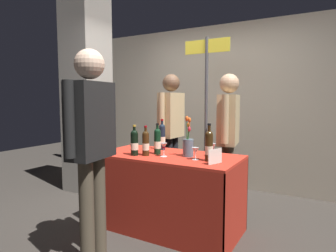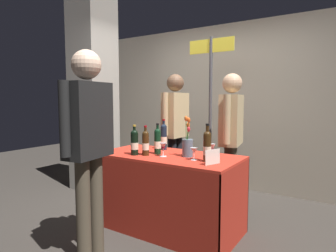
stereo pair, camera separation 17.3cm
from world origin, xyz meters
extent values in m
plane|color=#38332D|center=(0.00, 0.00, 0.00)|extent=(12.00, 12.00, 0.00)
cube|color=#B2A893|center=(0.00, 1.80, 1.25)|extent=(6.23, 0.12, 2.50)
cube|color=gray|center=(-1.73, 0.60, 1.46)|extent=(0.55, 0.55, 2.93)
cube|color=red|center=(0.00, 0.00, 0.78)|extent=(1.49, 0.74, 0.02)
cube|color=#A32519|center=(0.00, -0.37, 0.38)|extent=(1.49, 0.01, 0.77)
cube|color=#A32519|center=(0.00, 0.37, 0.38)|extent=(1.49, 0.01, 0.77)
cube|color=#A32519|center=(-0.74, 0.00, 0.38)|extent=(0.01, 0.74, 0.77)
cube|color=#A32519|center=(0.74, 0.00, 0.38)|extent=(0.01, 0.74, 0.77)
cylinder|color=black|center=(-0.11, -0.03, 0.91)|extent=(0.07, 0.07, 0.24)
sphere|color=black|center=(-0.11, -0.03, 1.03)|extent=(0.07, 0.07, 0.07)
cylinder|color=black|center=(-0.11, -0.03, 1.06)|extent=(0.03, 0.03, 0.07)
cylinder|color=black|center=(-0.11, -0.03, 1.11)|extent=(0.03, 0.03, 0.02)
cylinder|color=beige|center=(-0.11, -0.03, 0.89)|extent=(0.07, 0.07, 0.08)
cylinder|color=#38230F|center=(0.49, -0.09, 0.92)|extent=(0.07, 0.07, 0.25)
sphere|color=#38230F|center=(0.49, -0.09, 1.04)|extent=(0.07, 0.07, 0.07)
cylinder|color=#38230F|center=(0.49, -0.09, 1.09)|extent=(0.03, 0.03, 0.09)
cylinder|color=black|center=(0.49, -0.09, 1.14)|extent=(0.03, 0.03, 0.02)
cylinder|color=beige|center=(0.49, -0.09, 0.90)|extent=(0.08, 0.08, 0.08)
cylinder|color=#192333|center=(-0.21, 0.23, 0.92)|extent=(0.07, 0.07, 0.26)
sphere|color=#192333|center=(-0.21, 0.23, 1.05)|extent=(0.07, 0.07, 0.07)
cylinder|color=#192333|center=(-0.21, 0.23, 1.09)|extent=(0.03, 0.03, 0.07)
cylinder|color=maroon|center=(-0.21, 0.23, 1.13)|extent=(0.03, 0.03, 0.02)
cylinder|color=beige|center=(-0.21, 0.23, 0.90)|extent=(0.07, 0.07, 0.08)
cylinder|color=black|center=(-0.28, -0.20, 0.90)|extent=(0.08, 0.08, 0.22)
sphere|color=black|center=(-0.28, -0.20, 1.02)|extent=(0.08, 0.08, 0.08)
cylinder|color=black|center=(-0.28, -0.20, 1.05)|extent=(0.03, 0.03, 0.07)
cylinder|color=#B7932D|center=(-0.28, -0.20, 1.10)|extent=(0.03, 0.03, 0.02)
cylinder|color=beige|center=(-0.28, -0.20, 0.89)|extent=(0.08, 0.08, 0.07)
cylinder|color=#38230F|center=(-0.17, -0.16, 0.90)|extent=(0.07, 0.07, 0.22)
sphere|color=#38230F|center=(-0.17, -0.16, 1.01)|extent=(0.07, 0.07, 0.07)
cylinder|color=#38230F|center=(-0.17, -0.16, 1.05)|extent=(0.03, 0.03, 0.07)
cylinder|color=maroon|center=(-0.17, -0.16, 1.09)|extent=(0.03, 0.03, 0.02)
cylinder|color=beige|center=(-0.17, -0.16, 0.88)|extent=(0.07, 0.07, 0.07)
cylinder|color=silver|center=(0.44, 0.12, 0.79)|extent=(0.06, 0.06, 0.00)
cylinder|color=silver|center=(0.44, 0.12, 0.83)|extent=(0.01, 0.01, 0.06)
cone|color=silver|center=(0.44, 0.12, 0.89)|extent=(0.06, 0.06, 0.07)
cylinder|color=#590C19|center=(0.44, 0.12, 0.87)|extent=(0.03, 0.03, 0.02)
cylinder|color=silver|center=(0.01, -0.11, 0.79)|extent=(0.07, 0.07, 0.00)
cylinder|color=silver|center=(0.01, -0.11, 0.83)|extent=(0.01, 0.01, 0.08)
cone|color=silver|center=(0.01, -0.11, 0.90)|extent=(0.07, 0.07, 0.06)
cylinder|color=#590C19|center=(0.01, -0.11, 0.89)|extent=(0.04, 0.04, 0.01)
cylinder|color=silver|center=(0.36, -0.10, 0.79)|extent=(0.06, 0.06, 0.00)
cylinder|color=silver|center=(0.36, -0.10, 0.82)|extent=(0.01, 0.01, 0.06)
cone|color=silver|center=(0.36, -0.10, 0.88)|extent=(0.07, 0.07, 0.06)
cylinder|color=slate|center=(0.22, 0.02, 0.88)|extent=(0.11, 0.11, 0.18)
cylinder|color=#38722D|center=(0.23, 0.01, 1.02)|extent=(0.05, 0.04, 0.28)
ellipsoid|color=#E05B1E|center=(0.25, -0.01, 1.16)|extent=(0.03, 0.03, 0.05)
cylinder|color=#38722D|center=(0.22, -0.01, 1.03)|extent=(0.02, 0.03, 0.30)
ellipsoid|color=#E05B1E|center=(0.23, -0.02, 1.18)|extent=(0.03, 0.03, 0.05)
cylinder|color=#38722D|center=(0.22, 0.02, 1.00)|extent=(0.02, 0.04, 0.23)
ellipsoid|color=#E05B1E|center=(0.22, 0.03, 1.11)|extent=(0.03, 0.03, 0.05)
cylinder|color=#38722D|center=(0.23, 0.01, 0.98)|extent=(0.03, 0.01, 0.19)
ellipsoid|color=red|center=(0.24, 0.01, 1.07)|extent=(0.03, 0.03, 0.05)
cube|color=silver|center=(0.58, -0.17, 0.86)|extent=(0.08, 0.17, 0.13)
cylinder|color=black|center=(-0.44, 0.93, 0.43)|extent=(0.12, 0.12, 0.85)
cylinder|color=black|center=(-0.44, 0.79, 0.43)|extent=(0.12, 0.12, 0.85)
cube|color=tan|center=(-0.44, 0.86, 1.15)|extent=(0.23, 0.39, 0.60)
sphere|color=brown|center=(-0.44, 0.86, 1.59)|extent=(0.23, 0.23, 0.23)
cylinder|color=tan|center=(-0.43, 1.10, 1.18)|extent=(0.08, 0.08, 0.55)
cylinder|color=tan|center=(-0.45, 0.62, 1.18)|extent=(0.08, 0.08, 0.55)
cylinder|color=#4C4233|center=(0.39, 0.84, 0.42)|extent=(0.12, 0.12, 0.83)
cylinder|color=#4C4233|center=(0.42, 0.66, 0.42)|extent=(0.12, 0.12, 0.83)
cube|color=tan|center=(0.40, 0.75, 1.13)|extent=(0.28, 0.48, 0.59)
sphere|color=tan|center=(0.40, 0.75, 1.55)|extent=(0.23, 0.23, 0.23)
cylinder|color=tan|center=(0.36, 1.02, 1.15)|extent=(0.08, 0.08, 0.54)
cylinder|color=tan|center=(0.45, 0.48, 1.15)|extent=(0.08, 0.08, 0.54)
cylinder|color=#4C4233|center=(-0.23, -0.94, 0.44)|extent=(0.12, 0.12, 0.88)
cylinder|color=#4C4233|center=(-0.25, -0.77, 0.44)|extent=(0.12, 0.12, 0.88)
cube|color=black|center=(-0.24, -0.85, 1.20)|extent=(0.26, 0.45, 0.63)
sphere|color=beige|center=(-0.24, -0.85, 1.65)|extent=(0.24, 0.24, 0.24)
cylinder|color=black|center=(-0.21, -1.11, 1.22)|extent=(0.08, 0.08, 0.58)
cylinder|color=black|center=(-0.27, -0.60, 1.22)|extent=(0.08, 0.08, 0.58)
cylinder|color=#47474C|center=(0.00, 1.04, 1.09)|extent=(0.04, 0.04, 2.18)
cube|color=yellow|center=(0.00, 1.04, 2.06)|extent=(0.62, 0.02, 0.18)
camera|label=1|loc=(1.47, -2.59, 1.37)|focal=30.95mm
camera|label=2|loc=(1.62, -2.50, 1.37)|focal=30.95mm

